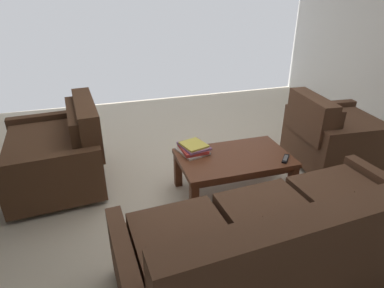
% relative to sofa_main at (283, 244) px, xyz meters
% --- Properties ---
extents(ground_plane, '(5.50, 5.74, 0.01)m').
position_rel_sofa_main_xyz_m(ground_plane, '(0.03, -1.29, -0.35)').
color(ground_plane, beige).
extents(sofa_main, '(2.13, 1.02, 0.83)m').
position_rel_sofa_main_xyz_m(sofa_main, '(0.00, 0.00, 0.00)').
color(sofa_main, black).
rests_on(sofa_main, ground).
extents(loveseat_near, '(0.96, 1.21, 0.84)m').
position_rel_sofa_main_xyz_m(loveseat_near, '(1.46, -1.78, 0.00)').
color(loveseat_near, black).
rests_on(loveseat_near, ground).
extents(coffee_table, '(1.05, 0.64, 0.40)m').
position_rel_sofa_main_xyz_m(coffee_table, '(-0.13, -1.09, -0.01)').
color(coffee_table, brown).
rests_on(coffee_table, ground).
extents(armchair_side, '(0.95, 0.94, 0.83)m').
position_rel_sofa_main_xyz_m(armchair_side, '(-1.38, -1.27, 0.01)').
color(armchair_side, black).
rests_on(armchair_side, ground).
extents(book_stack, '(0.31, 0.34, 0.09)m').
position_rel_sofa_main_xyz_m(book_stack, '(0.21, -1.29, 0.10)').
color(book_stack, silver).
rests_on(book_stack, coffee_table).
extents(tv_remote, '(0.14, 0.15, 0.02)m').
position_rel_sofa_main_xyz_m(tv_remote, '(-0.55, -0.89, 0.07)').
color(tv_remote, black).
rests_on(tv_remote, coffee_table).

